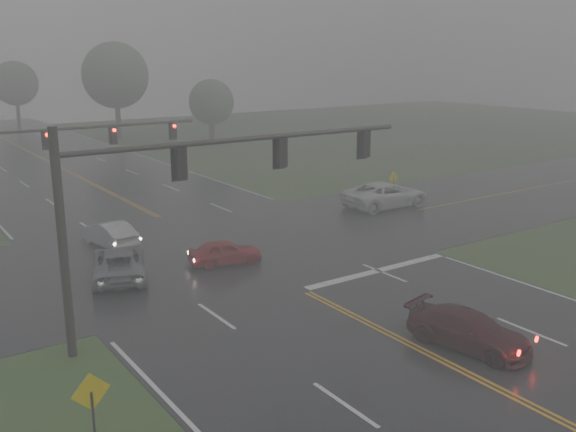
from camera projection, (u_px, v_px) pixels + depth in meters
main_road at (238, 258)px, 32.69m from camera, size 18.00×160.00×0.02m
cross_street at (219, 248)px, 34.28m from camera, size 120.00×14.00×0.02m
stop_bar at (378, 271)px, 30.70m from camera, size 8.50×0.50×0.01m
sedan_maroon at (467, 347)px, 22.77m from camera, size 2.74×4.77×1.30m
sedan_red at (226, 264)px, 31.66m from camera, size 3.84×2.28×1.23m
sedan_silver at (110, 246)px, 34.68m from camera, size 2.00×4.26×1.35m
car_grey at (120, 278)px, 29.80m from camera, size 3.93×5.64×1.43m
pickup_white at (385, 207)px, 43.37m from camera, size 6.21×3.03×1.70m
signal_gantry_near at (186, 183)px, 23.28m from camera, size 14.72×0.35×7.91m
signal_gantry_far at (52, 151)px, 36.32m from camera, size 13.04×0.34×6.74m
sign_diamond_west at (92, 402)px, 16.03m from camera, size 1.03×0.14×2.48m
sign_diamond_east at (393, 182)px, 43.47m from camera, size 0.99×0.20×2.40m
tree_ne_a at (115, 75)px, 75.39m from camera, size 7.78×7.78×11.42m
tree_e_near at (211, 102)px, 70.88m from camera, size 4.99×4.99×7.33m
tree_n_far at (15, 83)px, 89.12m from camera, size 6.16×6.16×9.05m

